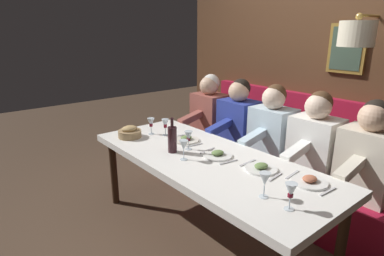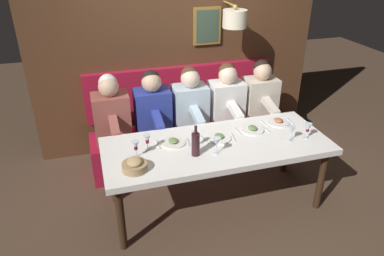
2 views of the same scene
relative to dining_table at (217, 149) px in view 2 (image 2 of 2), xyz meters
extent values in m
plane|color=#4C3828|center=(0.00, 0.00, -0.67)|extent=(12.00, 12.00, 0.00)
cube|color=white|center=(0.00, 0.00, 0.04)|extent=(0.90, 2.22, 0.06)
cylinder|color=#301E12|center=(-0.35, -1.01, -0.33)|extent=(0.07, 0.07, 0.68)
cylinder|color=#301E12|center=(-0.35, 1.01, -0.33)|extent=(0.07, 0.07, 0.68)
cylinder|color=#301E12|center=(0.35, -1.01, -0.33)|extent=(0.07, 0.07, 0.68)
cylinder|color=#301E12|center=(0.35, 1.01, -0.33)|extent=(0.07, 0.07, 0.68)
cube|color=maroon|center=(0.89, 0.00, -0.45)|extent=(0.52, 2.42, 0.45)
cube|color=#51331E|center=(1.48, 0.00, 0.78)|extent=(0.10, 3.62, 2.90)
cube|color=maroon|center=(1.39, 0.00, 0.10)|extent=(0.10, 2.42, 0.64)
cube|color=olive|center=(1.42, -0.36, 0.89)|extent=(0.04, 0.35, 0.45)
cube|color=#384C3D|center=(1.40, -0.36, 0.89)|extent=(0.01, 0.29, 0.39)
cylinder|color=#A37F38|center=(1.25, -0.58, 1.17)|extent=(0.35, 0.02, 0.02)
cylinder|color=beige|center=(1.08, -0.58, 1.03)|extent=(0.28, 0.28, 0.20)
sphere|color=#A37F38|center=(1.08, -0.58, 1.16)|extent=(0.06, 0.06, 0.06)
cube|color=beige|center=(0.89, -0.88, 0.06)|extent=(0.30, 0.40, 0.56)
sphere|color=#D1A889|center=(0.87, -0.88, 0.44)|extent=(0.22, 0.22, 0.22)
sphere|color=black|center=(0.90, -0.88, 0.47)|extent=(0.20, 0.20, 0.20)
cube|color=beige|center=(0.60, -0.88, 0.10)|extent=(0.33, 0.09, 0.14)
cube|color=white|center=(0.89, -0.44, 0.06)|extent=(0.30, 0.40, 0.56)
sphere|color=beige|center=(0.87, -0.44, 0.44)|extent=(0.22, 0.22, 0.22)
sphere|color=#4C331E|center=(0.90, -0.44, 0.47)|extent=(0.20, 0.20, 0.20)
cube|color=white|center=(0.60, -0.44, 0.10)|extent=(0.33, 0.09, 0.14)
cube|color=silver|center=(0.89, 0.02, 0.06)|extent=(0.30, 0.40, 0.56)
sphere|color=beige|center=(0.87, 0.02, 0.44)|extent=(0.22, 0.22, 0.22)
sphere|color=#4C331E|center=(0.90, 0.02, 0.47)|extent=(0.20, 0.20, 0.20)
cube|color=silver|center=(0.60, 0.02, 0.10)|extent=(0.33, 0.09, 0.14)
cube|color=#283893|center=(0.89, 0.46, 0.06)|extent=(0.30, 0.40, 0.56)
sphere|color=#D1A889|center=(0.87, 0.46, 0.44)|extent=(0.22, 0.22, 0.22)
sphere|color=black|center=(0.90, 0.46, 0.47)|extent=(0.20, 0.20, 0.20)
cube|color=#283893|center=(0.60, 0.46, 0.10)|extent=(0.33, 0.09, 0.14)
cube|color=#934C42|center=(0.89, 0.93, 0.06)|extent=(0.30, 0.40, 0.56)
sphere|color=#D1A889|center=(0.87, 0.93, 0.44)|extent=(0.22, 0.22, 0.22)
sphere|color=silver|center=(0.90, 0.93, 0.47)|extent=(0.20, 0.20, 0.20)
cube|color=#934C42|center=(0.60, 0.93, 0.10)|extent=(0.33, 0.09, 0.14)
cylinder|color=silver|center=(0.12, 0.41, 0.07)|extent=(0.24, 0.24, 0.01)
ellipsoid|color=#668447|center=(0.12, 0.41, 0.10)|extent=(0.11, 0.09, 0.04)
cube|color=silver|center=(0.10, 0.26, 0.07)|extent=(0.17, 0.04, 0.01)
cube|color=silver|center=(0.14, 0.55, 0.07)|extent=(0.18, 0.02, 0.01)
cylinder|color=white|center=(0.15, -0.44, 0.07)|extent=(0.24, 0.24, 0.01)
ellipsoid|color=#668447|center=(0.15, -0.44, 0.10)|extent=(0.11, 0.09, 0.04)
cube|color=silver|center=(0.13, -0.59, 0.07)|extent=(0.17, 0.04, 0.01)
cube|color=silver|center=(0.17, -0.30, 0.07)|extent=(0.18, 0.02, 0.01)
cylinder|color=white|center=(0.23, -0.79, 0.07)|extent=(0.24, 0.24, 0.01)
ellipsoid|color=#B76647|center=(0.23, -0.79, 0.10)|extent=(0.11, 0.09, 0.04)
cube|color=silver|center=(0.21, -0.93, 0.07)|extent=(0.17, 0.02, 0.01)
cube|color=silver|center=(0.25, -0.64, 0.07)|extent=(0.18, 0.04, 0.01)
cylinder|color=white|center=(0.08, -0.05, 0.07)|extent=(0.24, 0.24, 0.01)
ellipsoid|color=#668447|center=(0.08, -0.05, 0.10)|extent=(0.11, 0.09, 0.04)
cube|color=silver|center=(0.06, -0.20, 0.07)|extent=(0.17, 0.04, 0.01)
cube|color=silver|center=(0.10, 0.09, 0.07)|extent=(0.18, 0.04, 0.01)
cylinder|color=silver|center=(0.00, 0.23, 0.07)|extent=(0.06, 0.06, 0.00)
cylinder|color=silver|center=(0.00, 0.23, 0.11)|extent=(0.01, 0.01, 0.07)
cone|color=silver|center=(0.00, 0.23, 0.19)|extent=(0.07, 0.07, 0.08)
cylinder|color=maroon|center=(0.00, 0.23, 0.16)|extent=(0.03, 0.03, 0.02)
cylinder|color=silver|center=(0.07, 0.67, 0.07)|extent=(0.06, 0.06, 0.00)
cylinder|color=silver|center=(0.07, 0.67, 0.11)|extent=(0.01, 0.01, 0.07)
cone|color=silver|center=(0.07, 0.67, 0.19)|extent=(0.07, 0.07, 0.08)
cylinder|color=maroon|center=(0.07, 0.67, 0.16)|extent=(0.03, 0.03, 0.03)
cylinder|color=silver|center=(-0.16, -0.71, 0.07)|extent=(0.06, 0.06, 0.00)
cylinder|color=silver|center=(-0.16, -0.71, 0.11)|extent=(0.01, 0.01, 0.07)
cone|color=silver|center=(-0.16, -0.71, 0.19)|extent=(0.07, 0.07, 0.08)
cylinder|color=silver|center=(-0.15, -0.89, 0.07)|extent=(0.06, 0.06, 0.00)
cylinder|color=silver|center=(-0.15, -0.89, 0.11)|extent=(0.01, 0.01, 0.07)
cone|color=silver|center=(-0.15, -0.89, 0.19)|extent=(0.07, 0.07, 0.08)
cylinder|color=maroon|center=(-0.15, -0.89, 0.16)|extent=(0.03, 0.03, 0.02)
cylinder|color=silver|center=(-0.02, 0.79, 0.07)|extent=(0.06, 0.06, 0.00)
cylinder|color=silver|center=(-0.02, 0.79, 0.11)|extent=(0.01, 0.01, 0.07)
cone|color=silver|center=(-0.02, 0.79, 0.19)|extent=(0.07, 0.07, 0.08)
cylinder|color=maroon|center=(-0.02, 0.79, 0.16)|extent=(0.03, 0.03, 0.03)
cylinder|color=silver|center=(-0.17, 0.07, 0.07)|extent=(0.06, 0.06, 0.00)
cylinder|color=silver|center=(-0.17, 0.07, 0.11)|extent=(0.01, 0.01, 0.07)
cone|color=silver|center=(-0.17, 0.07, 0.19)|extent=(0.07, 0.07, 0.08)
cylinder|color=#33191E|center=(-0.14, 0.26, 0.18)|extent=(0.08, 0.08, 0.22)
cylinder|color=#33191E|center=(-0.14, 0.26, 0.33)|extent=(0.03, 0.03, 0.08)
cylinder|color=#9E7F56|center=(-0.23, 0.84, 0.10)|extent=(0.22, 0.22, 0.07)
ellipsoid|color=tan|center=(-0.23, 0.84, 0.15)|extent=(0.15, 0.13, 0.06)
camera|label=1|loc=(-1.61, -1.79, 1.06)|focal=29.86mm
camera|label=2|loc=(-2.89, 1.11, 1.84)|focal=34.15mm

